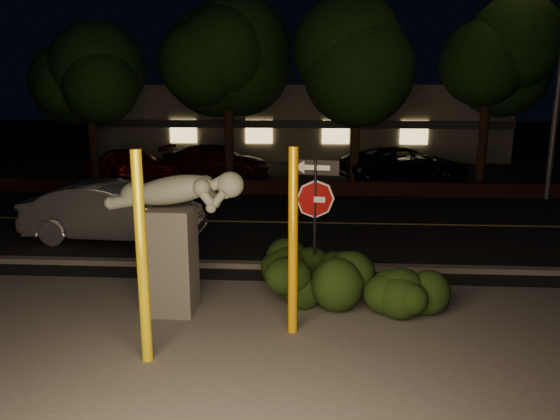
% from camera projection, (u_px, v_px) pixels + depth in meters
% --- Properties ---
extents(ground, '(90.00, 90.00, 0.00)m').
position_uv_depth(ground, '(287.00, 202.00, 18.99)').
color(ground, black).
rests_on(ground, ground).
extents(patio, '(14.00, 6.00, 0.02)m').
position_uv_depth(patio, '(248.00, 351.00, 8.29)').
color(patio, '#4C4944').
rests_on(patio, ground).
extents(road, '(80.00, 8.00, 0.01)m').
position_uv_depth(road, '(281.00, 223.00, 16.07)').
color(road, black).
rests_on(road, ground).
extents(lane_marking, '(80.00, 0.12, 0.00)m').
position_uv_depth(lane_marking, '(281.00, 222.00, 16.07)').
color(lane_marking, '#D1BB53').
rests_on(lane_marking, road).
extents(curb, '(80.00, 0.25, 0.12)m').
position_uv_depth(curb, '(269.00, 265.00, 12.07)').
color(curb, '#4C4944').
rests_on(curb, ground).
extents(brick_wall, '(40.00, 0.35, 0.50)m').
position_uv_depth(brick_wall, '(289.00, 188.00, 20.20)').
color(brick_wall, '#451D16').
rests_on(brick_wall, ground).
extents(parking_lot, '(40.00, 12.00, 0.01)m').
position_uv_depth(parking_lot, '(295.00, 171.00, 25.80)').
color(parking_lot, black).
rests_on(parking_lot, ground).
extents(building, '(22.00, 10.20, 4.00)m').
position_uv_depth(building, '(300.00, 118.00, 33.13)').
color(building, gray).
rests_on(building, ground).
extents(tree_far_a, '(4.60, 4.60, 7.43)m').
position_uv_depth(tree_far_a, '(86.00, 49.00, 21.24)').
color(tree_far_a, black).
rests_on(tree_far_a, ground).
extents(tree_far_b, '(5.20, 5.20, 8.41)m').
position_uv_depth(tree_far_b, '(227.00, 29.00, 20.92)').
color(tree_far_b, black).
rests_on(tree_far_b, ground).
extents(tree_far_c, '(4.80, 4.80, 7.84)m').
position_uv_depth(tree_far_c, '(358.00, 38.00, 20.30)').
color(tree_far_c, black).
rests_on(tree_far_c, ground).
extents(tree_far_d, '(4.40, 4.40, 7.42)m').
position_uv_depth(tree_far_d, '(491.00, 46.00, 20.51)').
color(tree_far_d, black).
rests_on(tree_far_d, ground).
extents(yellow_pole_left, '(0.16, 0.16, 3.11)m').
position_uv_depth(yellow_pole_left, '(142.00, 260.00, 7.65)').
color(yellow_pole_left, yellow).
rests_on(yellow_pole_left, ground).
extents(yellow_pole_right, '(0.15, 0.15, 3.05)m').
position_uv_depth(yellow_pole_right, '(293.00, 243.00, 8.59)').
color(yellow_pole_right, '#F1AD09').
rests_on(yellow_pole_right, ground).
extents(signpost, '(0.87, 0.18, 2.60)m').
position_uv_depth(signpost, '(315.00, 200.00, 10.28)').
color(signpost, black).
rests_on(signpost, ground).
extents(sculpture, '(2.37, 0.75, 2.55)m').
position_uv_depth(sculpture, '(174.00, 227.00, 9.38)').
color(sculpture, '#4C4944').
rests_on(sculpture, ground).
extents(hedge_center, '(2.22, 1.56, 1.06)m').
position_uv_depth(hedge_center, '(312.00, 263.00, 10.73)').
color(hedge_center, black).
rests_on(hedge_center, ground).
extents(hedge_right, '(1.99, 1.33, 1.20)m').
position_uv_depth(hedge_right, '(318.00, 278.00, 9.72)').
color(hedge_right, black).
rests_on(hedge_right, ground).
extents(hedge_far_right, '(1.32, 0.84, 0.91)m').
position_uv_depth(hedge_far_right, '(408.00, 293.00, 9.37)').
color(hedge_far_right, black).
rests_on(hedge_far_right, ground).
extents(streetlight, '(1.45, 0.57, 9.80)m').
position_uv_depth(streetlight, '(558.00, 28.00, 18.20)').
color(streetlight, '#535359').
rests_on(streetlight, ground).
extents(silver_sedan, '(4.61, 1.75, 1.50)m').
position_uv_depth(silver_sedan, '(115.00, 212.00, 14.13)').
color(silver_sedan, '#B4B4BA').
rests_on(silver_sedan, ground).
extents(parked_car_red, '(4.36, 2.46, 1.40)m').
position_uv_depth(parked_car_red, '(135.00, 163.00, 23.33)').
color(parked_car_red, '#730806').
rests_on(parked_car_red, ground).
extents(parked_car_darkred, '(4.83, 2.15, 1.38)m').
position_uv_depth(parked_car_darkred, '(216.00, 161.00, 24.23)').
color(parked_car_darkred, '#430D14').
rests_on(parked_car_darkred, ground).
extents(parked_car_dark, '(5.73, 3.61, 1.47)m').
position_uv_depth(parked_car_dark, '(405.00, 165.00, 22.58)').
color(parked_car_dark, black).
rests_on(parked_car_dark, ground).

